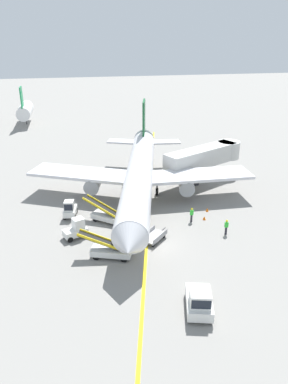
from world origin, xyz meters
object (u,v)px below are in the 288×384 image
(pushback_tug, at_px, (199,301))
(safety_cone_nose_right, at_px, (207,210))
(airliner, at_px, (139,174))
(ground_crew_wing_walker, at_px, (192,214))
(baggage_tug_near_wing, at_px, (76,229))
(baggage_cart_loaded, at_px, (154,236))
(baggage_tug_by_cargo_door, at_px, (70,209))
(jet_bridge, at_px, (208,156))
(belt_loader_forward_hold, at_px, (107,215))
(belt_loader_aft_hold, at_px, (110,250))
(ground_crew_marshaller, at_px, (226,227))
(safety_cone_nose_left, at_px, (204,218))

(pushback_tug, bearing_deg, safety_cone_nose_right, 67.75)
(airliner, distance_m, ground_crew_wing_walker, 8.81)
(baggage_tug_near_wing, relative_size, baggage_cart_loaded, 0.83)
(pushback_tug, distance_m, ground_crew_wing_walker, 14.57)
(ground_crew_wing_walker, xyz_separation_m, safety_cone_nose_right, (2.65, 2.10, -0.69))
(airliner, height_order, safety_cone_nose_right, airliner)
(baggage_tug_by_cargo_door, relative_size, safety_cone_nose_right, 5.87)
(jet_bridge, bearing_deg, belt_loader_forward_hold, -146.43)
(baggage_tug_near_wing, relative_size, ground_crew_wing_walker, 1.60)
(belt_loader_aft_hold, bearing_deg, pushback_tug, -56.40)
(jet_bridge, height_order, belt_loader_aft_hold, jet_bridge)
(pushback_tug, distance_m, ground_crew_marshaller, 12.51)
(safety_cone_nose_right, bearing_deg, airliner, 145.33)
(airliner, distance_m, ground_crew_marshaller, 13.02)
(baggage_tug_near_wing, distance_m, safety_cone_nose_left, 14.35)
(belt_loader_aft_hold, height_order, baggage_cart_loaded, belt_loader_aft_hold)
(pushback_tug, bearing_deg, belt_loader_forward_hold, 108.37)
(jet_bridge, xyz_separation_m, baggage_cart_loaded, (-11.22, -15.27, -3.07))
(airliner, xyz_separation_m, belt_loader_forward_hold, (-4.64, -5.25, -2.64))
(pushback_tug, relative_size, baggage_cart_loaded, 1.21)
(safety_cone_nose_right, bearing_deg, belt_loader_forward_hold, -178.77)
(belt_loader_aft_hold, distance_m, safety_cone_nose_right, 14.45)
(belt_loader_forward_hold, bearing_deg, belt_loader_aft_hold, -94.14)
(baggage_tug_near_wing, bearing_deg, safety_cone_nose_right, 11.28)
(baggage_tug_near_wing, bearing_deg, belt_loader_forward_hold, 38.84)
(baggage_cart_loaded, height_order, ground_crew_marshaller, ground_crew_marshaller)
(baggage_tug_by_cargo_door, distance_m, belt_loader_aft_hold, 9.86)
(belt_loader_forward_hold, relative_size, safety_cone_nose_left, 10.61)
(ground_crew_wing_walker, distance_m, safety_cone_nose_left, 1.73)
(jet_bridge, xyz_separation_m, baggage_tug_near_wing, (-18.92, -13.05, -2.62))
(pushback_tug, xyz_separation_m, belt_loader_forward_hold, (-5.27, 15.87, -0.22))
(airliner, xyz_separation_m, baggage_cart_loaded, (-0.43, -10.29, -2.95))
(airliner, distance_m, safety_cone_nose_right, 9.35)
(baggage_tug_by_cargo_door, relative_size, baggage_cart_loaded, 0.79)
(belt_loader_forward_hold, distance_m, safety_cone_nose_left, 10.94)
(belt_loader_aft_hold, xyz_separation_m, baggage_cart_loaded, (4.72, 2.12, -0.31))
(baggage_cart_loaded, distance_m, safety_cone_nose_right, 9.31)
(belt_loader_forward_hold, height_order, safety_cone_nose_left, belt_loader_forward_hold)
(belt_loader_forward_hold, height_order, ground_crew_marshaller, belt_loader_forward_hold)
(airliner, height_order, jet_bridge, airliner)
(jet_bridge, bearing_deg, safety_cone_nose_left, -111.20)
(pushback_tug, xyz_separation_m, baggage_tug_near_wing, (-8.76, 13.06, -0.07))
(pushback_tug, height_order, belt_loader_aft_hold, belt_loader_aft_hold)
(ground_crew_wing_walker, relative_size, safety_cone_nose_left, 3.86)
(airliner, relative_size, safety_cone_nose_right, 79.47)
(belt_loader_aft_hold, bearing_deg, baggage_tug_near_wing, 124.37)
(ground_crew_marshaller, bearing_deg, baggage_tug_near_wing, 170.96)
(pushback_tug, height_order, safety_cone_nose_left, pushback_tug)
(baggage_cart_loaded, bearing_deg, belt_loader_forward_hold, 129.87)
(airliner, distance_m, baggage_tug_by_cargo_door, 9.62)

